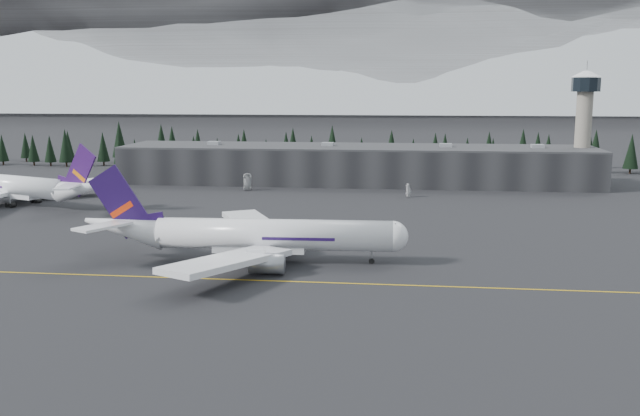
# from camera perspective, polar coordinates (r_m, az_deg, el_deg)

# --- Properties ---
(ground) EXTENTS (1400.00, 1400.00, 0.00)m
(ground) POSITION_cam_1_polar(r_m,az_deg,el_deg) (123.39, -1.11, -5.69)
(ground) COLOR black
(ground) RESTS_ON ground
(taxiline) EXTENTS (400.00, 0.40, 0.02)m
(taxiline) POSITION_cam_1_polar(r_m,az_deg,el_deg) (121.48, -1.24, -5.93)
(taxiline) COLOR gold
(taxiline) RESTS_ON ground
(terminal) EXTENTS (160.00, 30.00, 12.60)m
(terminal) POSITION_cam_1_polar(r_m,az_deg,el_deg) (244.80, 2.94, 3.51)
(terminal) COLOR black
(terminal) RESTS_ON ground
(control_tower) EXTENTS (10.00, 10.00, 37.70)m
(control_tower) POSITION_cam_1_polar(r_m,az_deg,el_deg) (252.82, 20.37, 7.00)
(control_tower) COLOR gray
(control_tower) RESTS_ON ground
(treeline) EXTENTS (360.00, 20.00, 15.00)m
(treeline) POSITION_cam_1_polar(r_m,az_deg,el_deg) (281.42, 3.46, 4.56)
(treeline) COLOR black
(treeline) RESTS_ON ground
(mountain_ridge) EXTENTS (4400.00, 900.00, 420.00)m
(mountain_ridge) POSITION_cam_1_polar(r_m,az_deg,el_deg) (1118.39, 6.06, 8.01)
(mountain_ridge) COLOR white
(mountain_ridge) RESTS_ON ground
(jet_main) EXTENTS (62.11, 57.27, 18.25)m
(jet_main) POSITION_cam_1_polar(r_m,az_deg,el_deg) (135.08, -5.96, -2.14)
(jet_main) COLOR silver
(jet_main) RESTS_ON ground
(jet_parked) EXTENTS (59.42, 53.02, 18.12)m
(jet_parked) POSITION_cam_1_polar(r_m,az_deg,el_deg) (215.70, -22.92, 1.59)
(jet_parked) COLOR white
(jet_parked) RESTS_ON ground
(gse_vehicle_a) EXTENTS (3.04, 5.71, 1.53)m
(gse_vehicle_a) POSITION_cam_1_polar(r_m,az_deg,el_deg) (227.98, -5.81, 1.61)
(gse_vehicle_a) COLOR #BBBBBE
(gse_vehicle_a) RESTS_ON ground
(gse_vehicle_b) EXTENTS (4.45, 2.96, 1.41)m
(gse_vehicle_b) POSITION_cam_1_polar(r_m,az_deg,el_deg) (214.65, 7.11, 1.06)
(gse_vehicle_b) COLOR silver
(gse_vehicle_b) RESTS_ON ground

